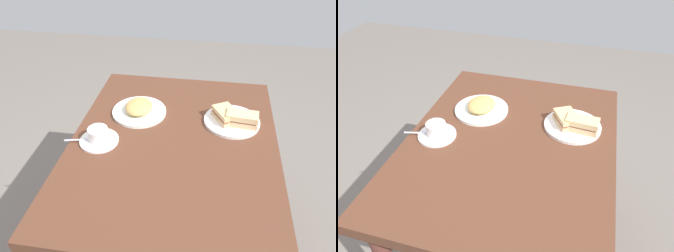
% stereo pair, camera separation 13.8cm
% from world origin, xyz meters
% --- Properties ---
extents(ground_plane, '(6.00, 6.00, 0.00)m').
position_xyz_m(ground_plane, '(0.00, 0.00, 0.00)').
color(ground_plane, slate).
extents(dining_table, '(1.09, 0.85, 0.77)m').
position_xyz_m(dining_table, '(0.00, 0.00, 0.67)').
color(dining_table, '#573121').
rests_on(dining_table, ground_plane).
extents(sandwich_plate, '(0.25, 0.25, 0.01)m').
position_xyz_m(sandwich_plate, '(-0.17, 0.24, 0.78)').
color(sandwich_plate, white).
rests_on(sandwich_plate, dining_table).
extents(sandwich_front, '(0.15, 0.13, 0.05)m').
position_xyz_m(sandwich_front, '(-0.18, 0.21, 0.81)').
color(sandwich_front, '#DCB07B').
rests_on(sandwich_front, sandwich_plate).
extents(sandwich_back, '(0.08, 0.14, 0.06)m').
position_xyz_m(sandwich_back, '(-0.15, 0.28, 0.81)').
color(sandwich_back, '#E3B883').
rests_on(sandwich_back, sandwich_plate).
extents(coffee_saucer, '(0.16, 0.16, 0.01)m').
position_xyz_m(coffee_saucer, '(0.04, -0.31, 0.78)').
color(coffee_saucer, white).
rests_on(coffee_saucer, dining_table).
extents(coffee_cup, '(0.10, 0.08, 0.06)m').
position_xyz_m(coffee_cup, '(0.04, -0.31, 0.81)').
color(coffee_cup, white).
rests_on(coffee_cup, coffee_saucer).
extents(spoon, '(0.03, 0.10, 0.01)m').
position_xyz_m(spoon, '(0.06, -0.38, 0.78)').
color(spoon, silver).
rests_on(spoon, coffee_saucer).
extents(side_plate, '(0.25, 0.25, 0.01)m').
position_xyz_m(side_plate, '(-0.19, -0.19, 0.78)').
color(side_plate, white).
rests_on(side_plate, dining_table).
extents(side_food_pile, '(0.15, 0.12, 0.04)m').
position_xyz_m(side_food_pile, '(-0.19, -0.19, 0.81)').
color(side_food_pile, tan).
rests_on(side_food_pile, side_plate).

